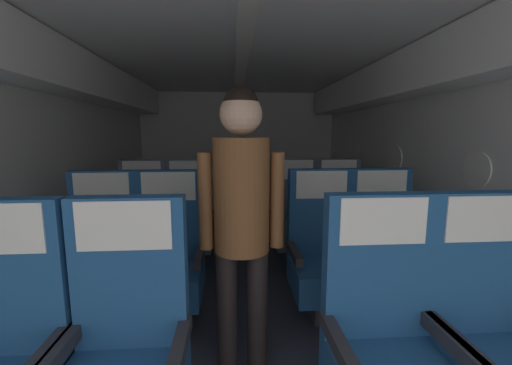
% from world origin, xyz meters
% --- Properties ---
extents(ground, '(3.55, 6.08, 0.02)m').
position_xyz_m(ground, '(0.00, 2.84, -0.01)').
color(ground, '#2D3342').
extents(fuselage_shell, '(3.43, 5.73, 2.09)m').
position_xyz_m(fuselage_shell, '(0.00, 3.09, 1.51)').
color(fuselage_shell, silver).
rests_on(fuselage_shell, ground).
extents(seat_a_left_aisle, '(0.49, 0.47, 1.07)m').
position_xyz_m(seat_a_left_aisle, '(-0.53, 1.32, 0.45)').
color(seat_a_left_aisle, '#38383D').
rests_on(seat_a_left_aisle, ground).
extents(seat_a_right_aisle, '(0.49, 0.47, 1.07)m').
position_xyz_m(seat_a_right_aisle, '(0.99, 1.31, 0.45)').
color(seat_a_right_aisle, '#38383D').
rests_on(seat_a_right_aisle, ground).
extents(seat_a_right_window, '(0.49, 0.47, 1.07)m').
position_xyz_m(seat_a_right_window, '(0.53, 1.31, 0.45)').
color(seat_a_right_window, '#38383D').
rests_on(seat_a_right_window, ground).
extents(seat_b_left_window, '(0.49, 0.47, 1.07)m').
position_xyz_m(seat_b_left_window, '(-1.00, 2.29, 0.45)').
color(seat_b_left_window, '#38383D').
rests_on(seat_b_left_window, ground).
extents(seat_b_left_aisle, '(0.49, 0.47, 1.07)m').
position_xyz_m(seat_b_left_aisle, '(-0.55, 2.29, 0.45)').
color(seat_b_left_aisle, '#38383D').
rests_on(seat_b_left_aisle, ground).
extents(seat_b_right_aisle, '(0.49, 0.47, 1.07)m').
position_xyz_m(seat_b_right_aisle, '(0.99, 2.29, 0.45)').
color(seat_b_right_aisle, '#38383D').
rests_on(seat_b_right_aisle, ground).
extents(seat_b_right_window, '(0.49, 0.47, 1.07)m').
position_xyz_m(seat_b_right_window, '(0.54, 2.29, 0.45)').
color(seat_b_right_window, '#38383D').
rests_on(seat_b_right_window, ground).
extents(seat_c_left_window, '(0.49, 0.47, 1.07)m').
position_xyz_m(seat_c_left_window, '(-1.00, 3.27, 0.45)').
color(seat_c_left_window, '#38383D').
rests_on(seat_c_left_window, ground).
extents(seat_c_left_aisle, '(0.49, 0.47, 1.07)m').
position_xyz_m(seat_c_left_aisle, '(-0.54, 3.28, 0.45)').
color(seat_c_left_aisle, '#38383D').
rests_on(seat_c_left_aisle, ground).
extents(seat_c_right_aisle, '(0.49, 0.47, 1.07)m').
position_xyz_m(seat_c_right_aisle, '(1.00, 3.27, 0.45)').
color(seat_c_right_aisle, '#38383D').
rests_on(seat_c_right_aisle, ground).
extents(seat_c_right_window, '(0.49, 0.47, 1.07)m').
position_xyz_m(seat_c_right_window, '(0.55, 3.28, 0.45)').
color(seat_c_right_window, '#38383D').
rests_on(seat_c_right_window, ground).
extents(flight_attendant, '(0.43, 0.28, 1.54)m').
position_xyz_m(flight_attendant, '(-0.05, 1.72, 0.94)').
color(flight_attendant, black).
rests_on(flight_attendant, ground).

